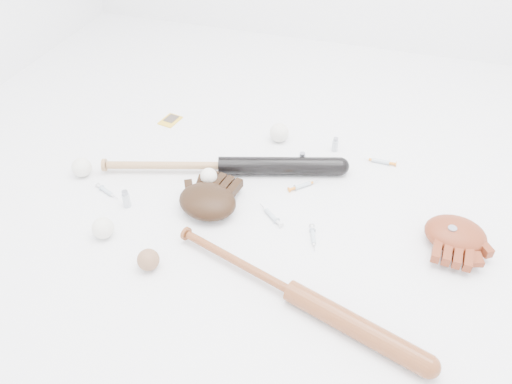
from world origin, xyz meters
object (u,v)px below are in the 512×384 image
(bat_wood, at_px, (292,291))
(glove_dark, at_px, (208,201))
(bat_dark, at_px, (221,166))
(pedestal, at_px, (210,186))

(bat_wood, xyz_separation_m, glove_dark, (-0.39, 0.29, 0.01))
(bat_dark, relative_size, pedestal, 14.63)
(pedestal, bearing_deg, bat_wood, -43.14)
(bat_dark, xyz_separation_m, bat_wood, (0.42, -0.51, -0.00))
(bat_dark, relative_size, glove_dark, 3.87)
(bat_wood, bearing_deg, glove_dark, 160.87)
(bat_wood, xyz_separation_m, pedestal, (-0.42, 0.40, -0.01))
(bat_dark, height_order, glove_dark, glove_dark)
(glove_dark, bearing_deg, bat_wood, -27.54)
(glove_dark, bearing_deg, pedestal, 117.91)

